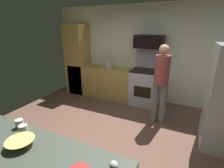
{
  "coord_description": "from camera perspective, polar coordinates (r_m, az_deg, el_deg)",
  "views": [
    {
      "loc": [
        1.25,
        -2.25,
        2.02
      ],
      "look_at": [
        0.06,
        0.3,
        1.05
      ],
      "focal_mm": 26.66,
      "sensor_mm": 36.0,
      "label": 1
    }
  ],
  "objects": [
    {
      "name": "stock_pot",
      "position": [
        4.83,
        -1.26,
        6.68
      ],
      "size": [
        0.23,
        0.23,
        0.18
      ],
      "primitive_type": "cylinder",
      "color": "#B5B0B8",
      "rests_on": "lower_cabinet_run"
    },
    {
      "name": "mug_coffee",
      "position": [
        2.16,
        -28.14,
        -13.36
      ],
      "size": [
        0.09,
        0.09,
        0.09
      ],
      "primitive_type": "cylinder",
      "color": "silver",
      "rests_on": "counter_island"
    },
    {
      "name": "ground_plane",
      "position": [
        3.28,
        -3.41,
        -19.27
      ],
      "size": [
        5.2,
        4.8,
        0.02
      ],
      "primitive_type": "cube",
      "color": "brown"
    },
    {
      "name": "microwave",
      "position": [
        4.43,
        12.72,
        13.99
      ],
      "size": [
        0.74,
        0.38,
        0.33
      ],
      "primitive_type": "cube",
      "color": "black",
      "rests_on": "oven_range"
    },
    {
      "name": "person_cook",
      "position": [
        3.59,
        16.45,
        0.97
      ],
      "size": [
        0.31,
        0.3,
        1.7
      ],
      "color": "slate",
      "rests_on": "ground"
    },
    {
      "name": "oven_range",
      "position": [
        4.59,
        11.45,
        -0.56
      ],
      "size": [
        0.76,
        0.65,
        1.5
      ],
      "color": "#B4B0C4",
      "rests_on": "ground"
    },
    {
      "name": "wine_glass_far",
      "position": [
        1.4,
        0.6,
        -26.41
      ],
      "size": [
        0.07,
        0.07,
        0.16
      ],
      "color": "silver",
      "rests_on": "counter_island"
    },
    {
      "name": "mug_tea",
      "position": [
        2.27,
        -29.13,
        -11.75
      ],
      "size": [
        0.09,
        0.09,
        0.1
      ],
      "primitive_type": "cylinder",
      "color": "silver",
      "rests_on": "counter_island"
    },
    {
      "name": "lower_cabinet_run",
      "position": [
        5.0,
        -1.85,
        0.69
      ],
      "size": [
        2.4,
        0.6,
        0.9
      ],
      "primitive_type": "cube",
      "color": "#B08E46",
      "rests_on": "ground"
    },
    {
      "name": "wall_back",
      "position": [
        4.81,
        9.8,
        10.12
      ],
      "size": [
        5.2,
        0.12,
        2.6
      ],
      "primitive_type": "cube",
      "color": "silver",
      "rests_on": "ground"
    },
    {
      "name": "cabinet_column",
      "position": [
        5.36,
        -11.6,
        8.2
      ],
      "size": [
        0.6,
        0.6,
        2.1
      ],
      "primitive_type": "cube",
      "color": "#B08E46",
      "rests_on": "ground"
    },
    {
      "name": "mixing_bowl_small",
      "position": [
        1.96,
        -28.86,
        -17.24
      ],
      "size": [
        0.27,
        0.27,
        0.07
      ],
      "primitive_type": "cone",
      "rotation": [
        3.14,
        0.0,
        0.0
      ],
      "color": "#E2CC6F",
      "rests_on": "counter_island"
    }
  ]
}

